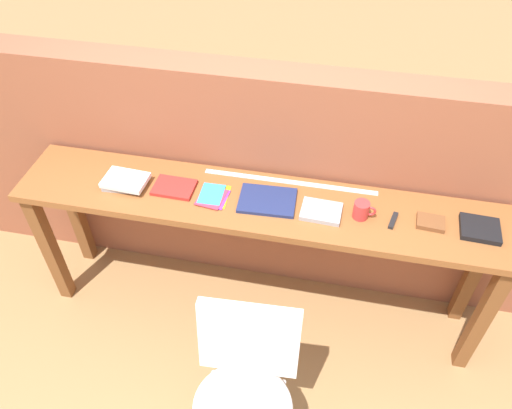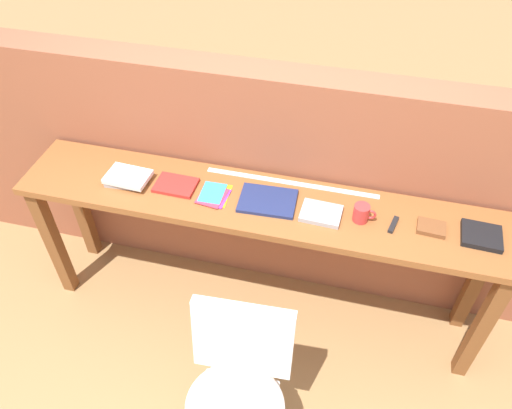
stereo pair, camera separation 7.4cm
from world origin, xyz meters
name	(u,v)px [view 1 (the left image)]	position (x,y,z in m)	size (l,w,h in m)	color
ground_plane	(247,345)	(0.00, 0.00, 0.00)	(40.00, 40.00, 0.00)	#9E7547
brick_wall_back	(270,182)	(0.00, 0.64, 0.71)	(6.00, 0.20, 1.42)	#935138
sideboard	(258,220)	(0.00, 0.30, 0.74)	(2.50, 0.44, 0.88)	brown
chair_white_moulded	(245,383)	(0.10, -0.48, 0.53)	(0.46, 0.48, 0.89)	white
book_stack_leftmost	(125,181)	(-0.70, 0.28, 0.90)	(0.23, 0.18, 0.05)	#9E9EA3
magazine_cycling	(174,187)	(-0.44, 0.30, 0.89)	(0.21, 0.15, 0.02)	red
pamphlet_pile_colourful	(214,196)	(-0.22, 0.28, 0.89)	(0.16, 0.19, 0.01)	yellow
book_open_centre	(267,200)	(0.05, 0.30, 0.89)	(0.28, 0.21, 0.02)	navy
book_grey_hardcover	(321,211)	(0.32, 0.27, 0.89)	(0.19, 0.15, 0.02)	#9E9EA3
mug	(362,210)	(0.51, 0.29, 0.92)	(0.11, 0.08, 0.09)	red
multitool_folded	(393,220)	(0.66, 0.29, 0.89)	(0.02, 0.11, 0.02)	black
leather_journal_brown	(431,222)	(0.84, 0.30, 0.89)	(0.13, 0.10, 0.02)	brown
book_repair_rightmost	(480,229)	(1.06, 0.30, 0.89)	(0.18, 0.16, 0.03)	black
ruler_metal_back_edge	(290,182)	(0.13, 0.47, 0.88)	(0.91, 0.03, 0.00)	silver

